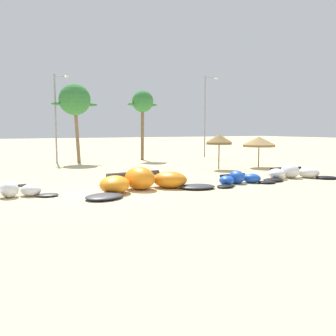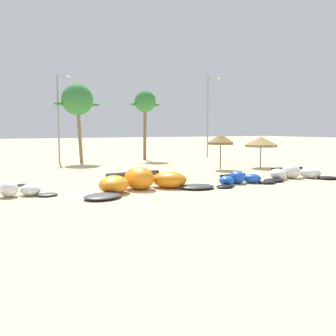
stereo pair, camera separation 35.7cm
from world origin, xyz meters
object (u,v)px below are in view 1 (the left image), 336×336
kite_left_of_center (143,182)px  palm_center_left (143,103)px  beach_umbrella_middle (259,142)px  beach_umbrella_near_van (219,139)px  lamppost_east_center (206,113)px  kite_left (11,192)px  lamppost_west_center (57,114)px  palm_left_of_gap (75,100)px  kite_center (239,179)px  kite_right_of_center (293,173)px

kite_left_of_center → palm_center_left: palm_center_left is taller
kite_left_of_center → beach_umbrella_middle: size_ratio=2.77×
beach_umbrella_near_van → lamppost_east_center: bearing=60.2°
kite_left → beach_umbrella_middle: (21.78, 5.74, 2.04)m
kite_left_of_center → lamppost_west_center: size_ratio=0.92×
beach_umbrella_middle → kite_left: bearing=-165.2°
palm_center_left → kite_left: bearing=-130.8°
kite_left → beach_umbrella_near_van: 18.71m
beach_umbrella_middle → lamppost_east_center: 13.66m
kite_left → lamppost_east_center: bearing=37.0°
palm_left_of_gap → lamppost_east_center: lamppost_east_center is taller
lamppost_west_center → kite_center: bearing=-72.4°
palm_left_of_gap → lamppost_west_center: bearing=149.5°
beach_umbrella_near_van → palm_center_left: 13.14m
kite_left → kite_left_of_center: size_ratio=0.55×
lamppost_west_center → palm_left_of_gap: bearing=-30.5°
beach_umbrella_near_van → palm_left_of_gap: size_ratio=0.38×
beach_umbrella_near_van → lamppost_east_center: size_ratio=0.31×
kite_right_of_center → kite_center: bearing=-176.9°
kite_left_of_center → palm_center_left: 22.39m
kite_left_of_center → beach_umbrella_near_van: 12.93m
kite_left → palm_center_left: 25.28m
palm_center_left → palm_left_of_gap: bearing=179.4°
beach_umbrella_near_van → kite_left_of_center: bearing=-146.0°
beach_umbrella_middle → palm_left_of_gap: palm_left_of_gap is taller
beach_umbrella_near_van → lamppost_west_center: (-10.88, 13.54, 2.46)m
beach_umbrella_near_van → lamppost_east_center: (7.21, 12.58, 2.95)m
palm_left_of_gap → lamppost_east_center: bearing=0.1°
lamppost_west_center → kite_right_of_center: bearing=-60.7°
palm_left_of_gap → beach_umbrella_middle: bearing=-43.8°
kite_left_of_center → kite_center: size_ratio=1.74×
kite_center → beach_umbrella_middle: beach_umbrella_middle is taller
palm_left_of_gap → lamppost_east_center: 16.44m
palm_left_of_gap → lamppost_west_center: size_ratio=0.90×
kite_left → lamppost_east_center: lamppost_east_center is taller
kite_center → palm_left_of_gap: (-5.08, 20.35, 6.15)m
beach_umbrella_middle → lamppost_east_center: bearing=77.1°
beach_umbrella_middle → lamppost_west_center: (-15.12, 13.90, 2.72)m
kite_right_of_center → beach_umbrella_near_van: beach_umbrella_near_van is taller
kite_center → palm_left_of_gap: palm_left_of_gap is taller
beach_umbrella_middle → palm_left_of_gap: (-13.45, 12.92, 4.11)m
beach_umbrella_near_van → palm_left_of_gap: (-9.20, 12.56, 3.84)m
beach_umbrella_middle → palm_center_left: (-5.77, 12.84, 4.08)m
kite_left_of_center → lamppost_east_center: bearing=47.9°
kite_center → kite_right_of_center: bearing=3.1°
kite_left_of_center → palm_left_of_gap: 20.61m
beach_umbrella_near_van → lamppost_west_center: bearing=128.8°
kite_left → palm_center_left: (16.01, 18.58, 6.12)m
lamppost_east_center → kite_left_of_center: bearing=-132.1°
kite_right_of_center → beach_umbrella_near_van: (-0.95, 7.51, 2.23)m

